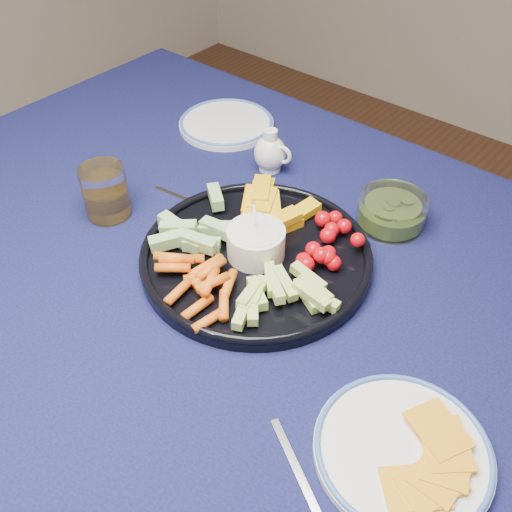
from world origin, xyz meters
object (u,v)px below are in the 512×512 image
Objects in this scene: crudite_platter at (254,252)px; dining_table at (268,309)px; cheese_plate at (403,449)px; pickle_bowl at (392,212)px; creamer_pitcher at (270,153)px; juice_tumbler at (106,194)px; side_plate_extra at (226,123)px.

dining_table is at bearing -12.89° from crudite_platter.
cheese_plate is (0.34, -0.15, 0.10)m from dining_table.
cheese_plate is at bearing -58.05° from pickle_bowl.
dining_table is at bearing -51.71° from creamer_pitcher.
creamer_pitcher is 0.91× the size of juice_tumbler.
dining_table is 0.37m from juice_tumbler.
juice_tumbler reaches higher than side_plate_extra.
side_plate_extra is (-0.34, 0.31, -0.01)m from crudite_platter.
side_plate_extra reaches higher than dining_table.
pickle_bowl is (0.13, 0.24, 0.00)m from crudite_platter.
pickle_bowl is 0.47m from cheese_plate.
side_plate_extra is (-0.05, 0.38, -0.03)m from juice_tumbler.
creamer_pitcher is (-0.20, 0.25, 0.13)m from dining_table.
dining_table is at bearing -39.76° from side_plate_extra.
pickle_bowl is 0.48m from side_plate_extra.
cheese_plate is (0.37, -0.16, -0.01)m from crudite_platter.
dining_table is 16.53× the size of juice_tumbler.
juice_tumbler reaches higher than creamer_pitcher.
cheese_plate is at bearing -32.88° from side_plate_extra.
dining_table is at bearing 10.84° from juice_tumbler.
creamer_pitcher is (-0.16, 0.24, 0.02)m from crudite_platter.
juice_tumbler is at bearing -169.16° from dining_table.
dining_table is 7.59× the size of side_plate_extra.
side_plate_extra is at bearing 159.22° from creamer_pitcher.
juice_tumbler is 0.46× the size of side_plate_extra.
juice_tumbler is (-0.34, -0.06, 0.13)m from dining_table.
pickle_bowl is 0.53m from juice_tumbler.
pickle_bowl reaches higher than dining_table.
side_plate_extra is at bearing 171.78° from pickle_bowl.
cheese_plate is 0.68m from juice_tumbler.
pickle_bowl is (0.09, 0.25, 0.11)m from dining_table.
dining_table is at bearing -109.46° from pickle_bowl.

